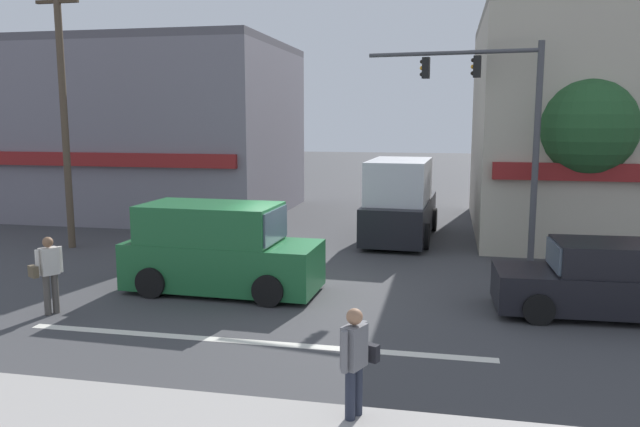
{
  "coord_description": "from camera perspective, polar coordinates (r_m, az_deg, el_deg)",
  "views": [
    {
      "loc": [
        3.54,
        -14.12,
        4.15
      ],
      "look_at": [
        0.21,
        2.0,
        1.6
      ],
      "focal_mm": 35.0,
      "sensor_mm": 36.0,
      "label": 1
    }
  ],
  "objects": [
    {
      "name": "utility_pole_near_left",
      "position": [
        21.23,
        -22.35,
        8.18
      ],
      "size": [
        1.4,
        0.22,
        8.02
      ],
      "color": "brown",
      "rests_on": "ground"
    },
    {
      "name": "lane_marking_stripe",
      "position": [
        11.93,
        -6.46,
        -11.58
      ],
      "size": [
        9.0,
        0.24,
        0.01
      ],
      "primitive_type": "cube",
      "color": "silver",
      "rests_on": "ground"
    },
    {
      "name": "ground_plane",
      "position": [
        15.13,
        -2.32,
        -7.12
      ],
      "size": [
        120.0,
        120.0,
        0.0
      ],
      "primitive_type": "plane",
      "color": "#3D3D3F"
    },
    {
      "name": "building_right_corner",
      "position": [
        24.87,
        27.03,
        7.19
      ],
      "size": [
        11.01,
        10.3,
        7.72
      ],
      "color": "#B7AD99",
      "rests_on": "ground"
    },
    {
      "name": "sedan_approaching_near",
      "position": [
        14.41,
        23.96,
        -5.78
      ],
      "size": [
        4.16,
        2.0,
        1.58
      ],
      "color": "black",
      "rests_on": "ground"
    },
    {
      "name": "pedestrian_mid_crossing",
      "position": [
        14.38,
        -23.58,
        -4.8
      ],
      "size": [
        0.54,
        0.62,
        1.67
      ],
      "color": "#4C4742",
      "rests_on": "ground"
    },
    {
      "name": "traffic_light_mast",
      "position": [
        18.38,
        16.22,
        8.54
      ],
      "size": [
        4.85,
        0.79,
        6.2
      ],
      "color": "#47474C",
      "rests_on": "ground"
    },
    {
      "name": "box_truck_parked_curbside",
      "position": [
        21.42,
        7.34,
        0.96
      ],
      "size": [
        2.44,
        5.69,
        2.75
      ],
      "color": "black",
      "rests_on": "ground"
    },
    {
      "name": "utility_pole_far_right",
      "position": [
        22.87,
        20.69,
        8.36
      ],
      "size": [
        1.4,
        0.22,
        8.09
      ],
      "color": "brown",
      "rests_on": "ground"
    },
    {
      "name": "street_tree",
      "position": [
        19.79,
        23.22,
        7.15
      ],
      "size": [
        2.88,
        2.88,
        5.29
      ],
      "color": "#4C3823",
      "rests_on": "ground"
    },
    {
      "name": "building_left_block",
      "position": [
        28.96,
        -16.77,
        7.41
      ],
      "size": [
        13.47,
        9.18,
        7.26
      ],
      "color": "slate",
      "rests_on": "ground"
    },
    {
      "name": "van_waiting_far",
      "position": [
        15.11,
        -9.2,
        -3.32
      ],
      "size": [
        4.66,
        2.17,
        2.11
      ],
      "color": "#1E6033",
      "rests_on": "ground"
    },
    {
      "name": "pedestrian_foreground_with_bag",
      "position": [
        8.53,
        3.24,
        -13.24
      ],
      "size": [
        0.49,
        0.65,
        1.67
      ],
      "color": "#232838",
      "rests_on": "ground"
    }
  ]
}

